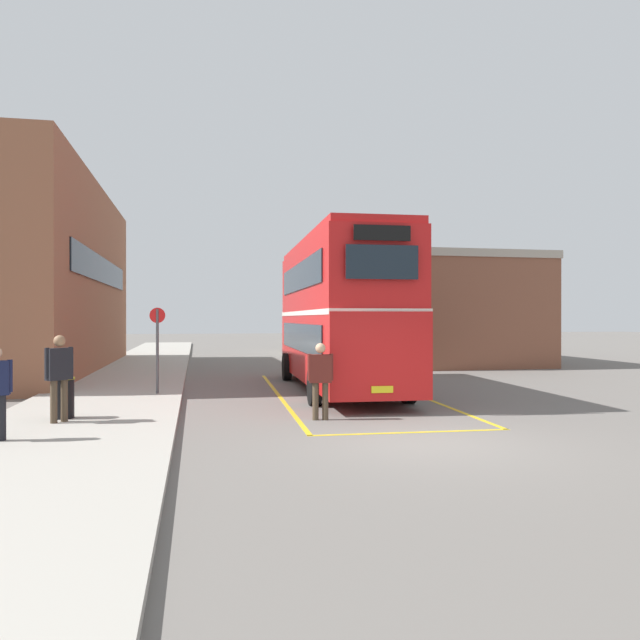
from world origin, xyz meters
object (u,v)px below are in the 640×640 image
Objects in this scene: litter_bin at (64,398)px; pedestrian_boarding at (320,375)px; pedestrian_waiting_near at (59,371)px; bus_stop_sign at (157,341)px; single_deck_bus at (308,328)px; double_decker_bus at (338,311)px.

pedestrian_boarding is at bearing -4.97° from litter_bin.
bus_stop_sign reaches higher than pedestrian_waiting_near.
bus_stop_sign reaches higher than pedestrian_boarding.
single_deck_bus reaches higher than pedestrian_boarding.
litter_bin is 4.58m from bus_stop_sign.
single_deck_bus is at bearing 69.40° from pedestrian_waiting_near.
single_deck_bus is 27.17m from pedestrian_boarding.
bus_stop_sign is at bearing 67.59° from litter_bin.
double_decker_bus is at bearing 35.00° from litter_bin.
double_decker_bus is at bearing 37.80° from pedestrian_waiting_near.
pedestrian_waiting_near is at bearing -179.44° from pedestrian_boarding.
single_deck_bus is at bearing 68.99° from litter_bin.
single_deck_bus reaches higher than bus_stop_sign.
single_deck_bus is 4.99× the size of pedestrian_boarding.
pedestrian_boarding is at bearing -107.05° from double_decker_bus.
pedestrian_waiting_near is at bearing -88.64° from litter_bin.
single_deck_bus is 23.71m from bus_stop_sign.
bus_stop_sign is (-5.53, -0.94, -0.89)m from double_decker_bus.
pedestrian_boarding is 5.56m from litter_bin.
double_decker_bus is 21.44m from single_deck_bus.
bus_stop_sign is (1.70, 4.12, 1.05)m from litter_bin.
pedestrian_waiting_near reaches higher than pedestrian_boarding.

